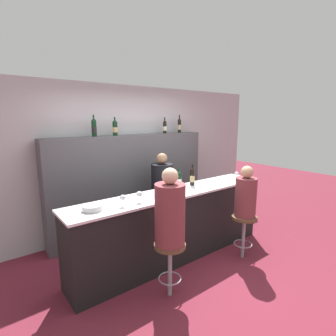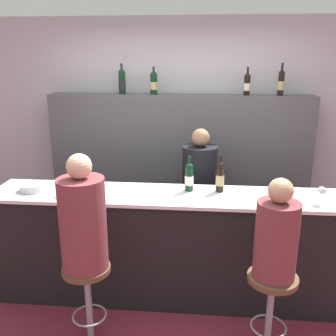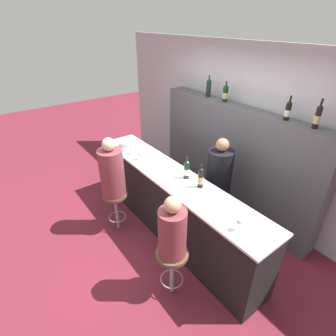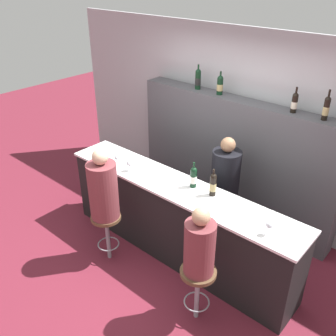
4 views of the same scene
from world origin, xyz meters
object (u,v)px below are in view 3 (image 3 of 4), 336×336
at_px(wine_bottle_counter_1, 201,178).
at_px(wine_glass_0, 132,148).
at_px(wine_glass_2, 240,222).
at_px(wine_bottle_backbar_2, 288,110).
at_px(wine_bottle_backbar_1, 225,93).
at_px(guest_seated_right, 172,231).
at_px(bartender, 218,189).
at_px(wine_bottle_backbar_0, 209,88).
at_px(wine_bottle_backbar_3, 318,117).
at_px(metal_bowl, 127,143).
at_px(wine_glass_1, 140,153).
at_px(bar_stool_right, 172,262).
at_px(bar_stool_left, 116,201).
at_px(guest_seated_left, 112,171).
at_px(wine_bottle_counter_0, 187,169).

distance_m(wine_bottle_counter_1, wine_glass_0, 1.33).
bearing_deg(wine_glass_2, wine_bottle_backbar_2, 110.16).
xyz_separation_m(wine_bottle_backbar_1, wine_glass_2, (1.52, -1.33, -0.76)).
distance_m(guest_seated_right, bartender, 1.41).
xyz_separation_m(wine_bottle_backbar_0, wine_bottle_backbar_3, (1.75, -0.00, -0.00)).
height_order(wine_bottle_backbar_2, metal_bowl, wine_bottle_backbar_2).
bearing_deg(wine_bottle_backbar_2, wine_glass_1, -136.47).
bearing_deg(metal_bowl, bartender, 24.31).
relative_size(wine_bottle_backbar_0, bartender, 0.23).
height_order(wine_bottle_backbar_3, bar_stool_right, wine_bottle_backbar_3).
xyz_separation_m(bar_stool_right, guest_seated_right, (-0.00, 0.00, 0.46)).
xyz_separation_m(wine_bottle_backbar_2, bar_stool_left, (-1.32, -1.83, -1.37)).
bearing_deg(guest_seated_left, wine_bottle_counter_1, 35.60).
bearing_deg(bar_stool_left, wine_glass_0, 121.59).
distance_m(wine_glass_0, guest_seated_right, 1.76).
relative_size(bar_stool_left, bar_stool_right, 1.00).
bearing_deg(wine_glass_1, wine_bottle_counter_0, 15.03).
relative_size(wine_glass_0, bar_stool_right, 0.22).
bearing_deg(wine_bottle_counter_0, metal_bowl, -174.93).
height_order(metal_bowl, guest_seated_left, guest_seated_left).
bearing_deg(wine_bottle_backbar_0, metal_bowl, -114.89).
xyz_separation_m(wine_bottle_counter_0, wine_bottle_backbar_0, (-0.81, 1.11, 0.75)).
bearing_deg(wine_glass_2, bar_stool_right, -130.68).
height_order(wine_bottle_counter_1, guest_seated_right, guest_seated_right).
relative_size(wine_bottle_backbar_0, guest_seated_left, 0.39).
height_order(wine_bottle_backbar_3, wine_glass_1, wine_bottle_backbar_3).
distance_m(wine_bottle_backbar_2, wine_glass_2, 1.60).
bearing_deg(wine_bottle_backbar_2, guest_seated_left, -125.77).
height_order(wine_bottle_backbar_1, guest_seated_left, wine_bottle_backbar_1).
height_order(wine_glass_1, bar_stool_left, wine_glass_1).
bearing_deg(wine_bottle_backbar_2, wine_bottle_backbar_3, 0.00).
height_order(wine_bottle_backbar_1, wine_glass_2, wine_bottle_backbar_1).
relative_size(wine_bottle_counter_0, metal_bowl, 1.36).
xyz_separation_m(wine_bottle_backbar_1, wine_bottle_backbar_2, (1.03, -0.00, -0.01)).
distance_m(metal_bowl, bartender, 1.66).
relative_size(wine_glass_2, guest_seated_right, 0.20).
relative_size(wine_bottle_counter_1, bartender, 0.22).
bearing_deg(wine_bottle_backbar_3, bartender, -146.37).
xyz_separation_m(wine_bottle_backbar_3, guest_seated_right, (-0.31, -1.83, -0.93)).
distance_m(wine_bottle_backbar_1, wine_glass_1, 1.57).
xyz_separation_m(wine_bottle_counter_0, wine_bottle_counter_1, (0.27, 0.00, 0.01)).
height_order(wine_glass_2, bar_stool_left, wine_glass_2).
height_order(wine_bottle_counter_0, guest_seated_left, guest_seated_left).
bearing_deg(wine_bottle_backbar_1, bar_stool_left, -98.98).
bearing_deg(bar_stool_right, wine_bottle_counter_1, 116.98).
bearing_deg(bartender, guest_seated_right, -66.62).
relative_size(wine_glass_1, wine_glass_2, 0.99).
relative_size(wine_bottle_backbar_3, guest_seated_right, 0.47).
relative_size(wine_bottle_backbar_1, guest_seated_right, 0.41).
xyz_separation_m(wine_bottle_backbar_2, guest_seated_right, (0.06, -1.83, -0.91)).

